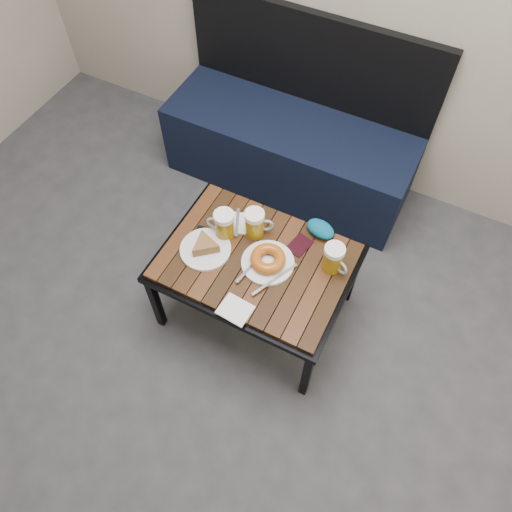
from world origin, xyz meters
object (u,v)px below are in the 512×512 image
at_px(plate_pie, 205,247).
at_px(beer_mug_right, 334,258).
at_px(plate_bagel, 268,261).
at_px(bench, 291,144).
at_px(passport_navy, 208,236).
at_px(beer_mug_centre, 255,223).
at_px(beer_mug_left, 224,224).
at_px(passport_burgundy, 299,245).
at_px(cafe_table, 256,265).
at_px(knit_pouch, 321,229).

bearing_deg(plate_pie, beer_mug_right, 17.84).
relative_size(beer_mug_right, plate_bagel, 0.48).
bearing_deg(bench, passport_navy, -90.64).
bearing_deg(beer_mug_centre, beer_mug_right, -30.16).
distance_m(beer_mug_right, plate_bagel, 0.28).
xyz_separation_m(beer_mug_left, passport_navy, (-0.06, -0.05, -0.07)).
xyz_separation_m(beer_mug_centre, plate_bagel, (0.12, -0.12, -0.05)).
height_order(bench, beer_mug_centre, bench).
bearing_deg(beer_mug_centre, passport_burgundy, -20.28).
relative_size(beer_mug_left, passport_navy, 1.14).
distance_m(bench, passport_burgundy, 0.87).
height_order(cafe_table, passport_navy, passport_navy).
bearing_deg(cafe_table, plate_bagel, 3.31).
xyz_separation_m(beer_mug_left, beer_mug_centre, (0.12, 0.07, -0.00)).
relative_size(beer_mug_right, passport_burgundy, 1.28).
distance_m(beer_mug_left, knit_pouch, 0.43).
relative_size(cafe_table, plate_pie, 3.70).
relative_size(plate_pie, passport_navy, 1.78).
bearing_deg(beer_mug_left, bench, -93.40).
bearing_deg(cafe_table, passport_navy, 177.21).
height_order(beer_mug_right, passport_burgundy, beer_mug_right).
height_order(beer_mug_left, beer_mug_right, beer_mug_left).
distance_m(bench, plate_pie, 1.00).
relative_size(beer_mug_centre, beer_mug_right, 1.01).
bearing_deg(bench, knit_pouch, -56.56).
distance_m(cafe_table, passport_burgundy, 0.21).
bearing_deg(passport_burgundy, knit_pouch, 76.10).
xyz_separation_m(bench, knit_pouch, (0.43, -0.65, 0.23)).
bearing_deg(beer_mug_centre, plate_bagel, -72.98).
height_order(beer_mug_left, passport_burgundy, beer_mug_left).
xyz_separation_m(cafe_table, plate_bagel, (0.06, 0.00, 0.07)).
height_order(cafe_table, plate_bagel, plate_bagel).
bearing_deg(bench, plate_bagel, -72.13).
distance_m(bench, beer_mug_right, 1.01).
bearing_deg(beer_mug_centre, beer_mug_left, -178.29).
relative_size(plate_bagel, passport_navy, 2.30).
bearing_deg(plate_bagel, passport_burgundy, 61.10).
relative_size(beer_mug_centre, plate_bagel, 0.49).
bearing_deg(plate_pie, beer_mug_centre, 50.35).
relative_size(beer_mug_centre, knit_pouch, 1.05).
distance_m(beer_mug_centre, beer_mug_right, 0.38).
relative_size(bench, beer_mug_left, 9.56).
bearing_deg(beer_mug_left, beer_mug_right, 179.63).
bearing_deg(passport_navy, beer_mug_left, 115.92).
bearing_deg(passport_navy, beer_mug_centre, 111.11).
bearing_deg(passport_burgundy, passport_navy, -146.62).
relative_size(cafe_table, passport_burgundy, 7.55).
height_order(beer_mug_centre, passport_burgundy, beer_mug_centre).
relative_size(plate_bagel, knit_pouch, 2.15).
relative_size(cafe_table, beer_mug_right, 5.92).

